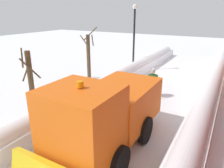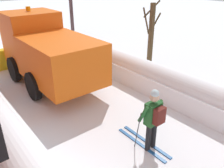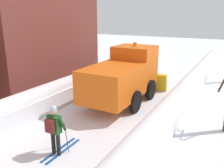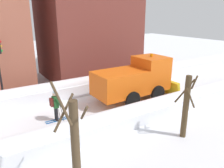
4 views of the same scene
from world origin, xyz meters
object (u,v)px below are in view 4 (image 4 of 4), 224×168
Objects in this scene: bare_tree_near at (75,146)px; bare_tree_mid at (186,106)px; plow_truck at (135,79)px; traffic_light_pole at (0,60)px; skier at (55,104)px.

bare_tree_near is 1.21× the size of bare_tree_mid.
plow_truck is 8.87m from traffic_light_pole.
bare_tree_near is 5.93m from bare_tree_mid.
skier is 0.56× the size of bare_tree_mid.
traffic_light_pole reaches higher than bare_tree_near.
traffic_light_pole is 11.32m from bare_tree_mid.
traffic_light_pole reaches higher than bare_tree_mid.
traffic_light_pole is (-3.73, -7.89, 1.57)m from plow_truck.
bare_tree_near reaches higher than skier.
traffic_light_pole is 9.61m from bare_tree_near.
bare_tree_mid is at bearing 42.96° from skier.
bare_tree_mid reaches higher than plow_truck.
bare_tree_mid is (5.26, -1.15, 0.16)m from plow_truck.
skier is (0.22, -5.84, -0.48)m from plow_truck.
bare_tree_mid is at bearing 36.86° from traffic_light_pole.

